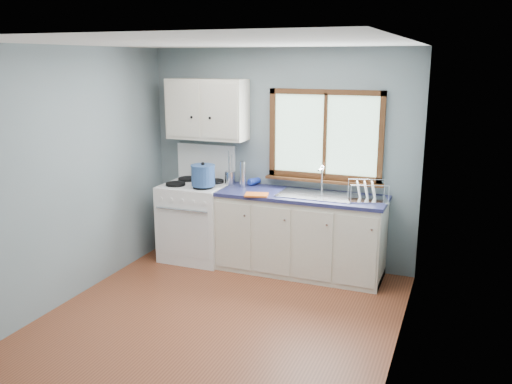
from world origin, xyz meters
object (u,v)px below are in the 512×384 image
(sink, at_px, (317,201))
(thermos, at_px, (243,174))
(gas_range, at_px, (196,219))
(utensil_crock, at_px, (230,178))
(skillet, at_px, (203,183))
(base_cabinets, at_px, (300,238))
(dish_rack, at_px, (367,195))
(stockpot, at_px, (203,175))

(sink, height_order, thermos, thermos)
(thermos, bearing_deg, gas_range, -171.13)
(thermos, bearing_deg, utensil_crock, 161.40)
(utensil_crock, bearing_deg, skillet, -124.37)
(base_cabinets, height_order, utensil_crock, utensil_crock)
(utensil_crock, relative_size, dish_rack, 0.85)
(base_cabinets, bearing_deg, thermos, 174.50)
(stockpot, relative_size, utensil_crock, 0.87)
(base_cabinets, xyz_separation_m, dish_rack, (0.72, -0.01, 0.57))
(thermos, xyz_separation_m, dish_rack, (1.46, -0.08, -0.10))
(base_cabinets, bearing_deg, sink, -0.13)
(gas_range, xyz_separation_m, skillet, (0.18, -0.15, 0.49))
(gas_range, xyz_separation_m, sink, (1.49, 0.02, 0.37))
(gas_range, xyz_separation_m, base_cabinets, (1.31, 0.02, -0.08))
(sink, relative_size, stockpot, 2.39)
(skillet, bearing_deg, sink, -17.45)
(stockpot, relative_size, thermos, 1.15)
(gas_range, bearing_deg, utensil_crock, 21.62)
(skillet, xyz_separation_m, utensil_crock, (0.21, 0.30, 0.02))
(sink, distance_m, skillet, 1.32)
(base_cabinets, bearing_deg, skillet, -171.49)
(sink, bearing_deg, gas_range, -179.29)
(base_cabinets, xyz_separation_m, stockpot, (-1.12, -0.18, 0.67))
(sink, bearing_deg, dish_rack, -0.71)
(gas_range, relative_size, sink, 1.62)
(gas_range, distance_m, base_cabinets, 1.31)
(skillet, xyz_separation_m, stockpot, (0.01, -0.01, 0.10))
(sink, bearing_deg, base_cabinets, 179.87)
(utensil_crock, bearing_deg, thermos, -18.60)
(base_cabinets, distance_m, thermos, 0.99)
(base_cabinets, relative_size, thermos, 6.08)
(stockpot, bearing_deg, base_cabinets, 9.26)
(stockpot, distance_m, dish_rack, 1.85)
(skillet, xyz_separation_m, dish_rack, (1.85, 0.16, -0.01))
(base_cabinets, distance_m, skillet, 1.28)
(skillet, relative_size, utensil_crock, 0.88)
(dish_rack, bearing_deg, stockpot, 168.40)
(gas_range, bearing_deg, thermos, 8.87)
(thermos, relative_size, dish_rack, 0.64)
(stockpot, bearing_deg, dish_rack, 5.43)
(sink, height_order, dish_rack, sink)
(gas_range, xyz_separation_m, utensil_crock, (0.38, 0.15, 0.51))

